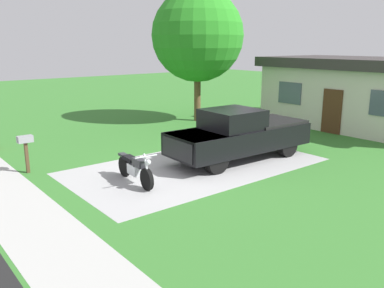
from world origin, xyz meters
name	(u,v)px	position (x,y,z in m)	size (l,w,h in m)	color
ground_plane	(197,166)	(0.00, 0.00, 0.00)	(80.00, 80.00, 0.00)	#34722B
driveway_pad	(197,166)	(0.00, 0.00, 0.00)	(4.86, 8.85, 0.01)	#A3A3A3
sidewalk_strip	(19,208)	(0.00, -6.00, 0.00)	(36.00, 1.80, 0.01)	#ABABA6
motorcycle	(135,168)	(0.18, -2.58, 0.47)	(2.21, 0.70, 1.09)	black
pickup_truck	(241,134)	(0.30, 1.87, 0.95)	(2.21, 5.70, 1.90)	black
mailbox	(26,144)	(-2.94, -4.85, 0.98)	(0.26, 0.48, 1.26)	#4C3823
shade_tree	(198,36)	(-6.70, 5.55, 4.60)	(4.92, 4.92, 7.07)	brown
neighbor_house	(361,92)	(-0.16, 10.98, 1.79)	(9.60, 5.60, 3.50)	beige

